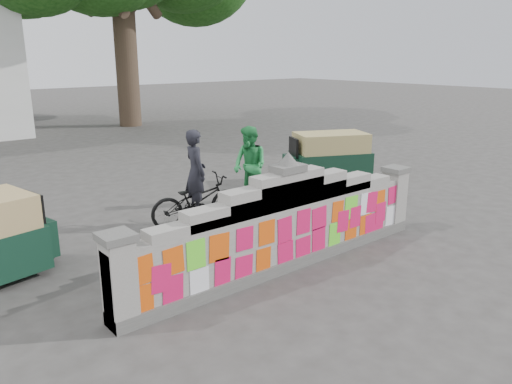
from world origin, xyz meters
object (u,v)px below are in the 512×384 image
cyclist_bike (197,200)px  rickshaw_right (328,156)px  pedestrian (250,166)px  cyclist_rider (196,184)px

cyclist_bike → rickshaw_right: size_ratio=0.79×
rickshaw_right → pedestrian: bearing=30.8°
rickshaw_right → cyclist_bike: bearing=33.8°
cyclist_bike → cyclist_rider: cyclist_rider is taller
cyclist_bike → rickshaw_right: bearing=-70.0°
cyclist_rider → rickshaw_right: cyclist_rider is taller
cyclist_rider → pedestrian: 1.90m
pedestrian → cyclist_rider: bearing=-77.2°
cyclist_bike → cyclist_rider: (0.00, 0.00, 0.37)m
cyclist_rider → rickshaw_right: bearing=-70.0°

